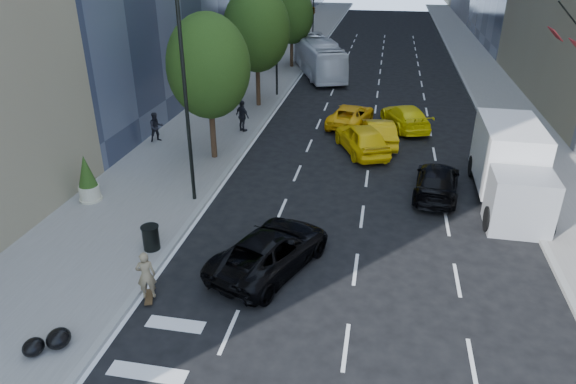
% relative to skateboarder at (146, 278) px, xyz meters
% --- Properties ---
extents(ground, '(160.00, 160.00, 0.00)m').
position_rel_skateboarder_xyz_m(ground, '(5.51, 3.00, -0.84)').
color(ground, black).
rests_on(ground, ground).
extents(sidewalk_left, '(6.00, 120.00, 0.15)m').
position_rel_skateboarder_xyz_m(sidewalk_left, '(-3.49, 33.00, -0.77)').
color(sidewalk_left, slate).
rests_on(sidewalk_left, ground).
extents(sidewalk_right, '(4.00, 120.00, 0.15)m').
position_rel_skateboarder_xyz_m(sidewalk_right, '(15.51, 33.00, -0.77)').
color(sidewalk_right, slate).
rests_on(sidewalk_right, ground).
extents(lamp_near, '(2.13, 0.22, 10.00)m').
position_rel_skateboarder_xyz_m(lamp_near, '(-0.82, 7.00, 4.97)').
color(lamp_near, black).
rests_on(lamp_near, sidewalk_left).
extents(lamp_far, '(2.13, 0.22, 10.00)m').
position_rel_skateboarder_xyz_m(lamp_far, '(-0.82, 25.00, 4.97)').
color(lamp_far, black).
rests_on(lamp_far, sidewalk_left).
extents(tree_near, '(4.20, 4.20, 7.46)m').
position_rel_skateboarder_xyz_m(tree_near, '(-1.69, 12.00, 4.13)').
color(tree_near, black).
rests_on(tree_near, sidewalk_left).
extents(tree_mid, '(4.50, 4.50, 7.99)m').
position_rel_skateboarder_xyz_m(tree_mid, '(-1.69, 22.00, 4.48)').
color(tree_mid, black).
rests_on(tree_mid, sidewalk_left).
extents(tree_far, '(3.90, 3.90, 6.92)m').
position_rel_skateboarder_xyz_m(tree_far, '(-1.69, 35.00, 3.78)').
color(tree_far, black).
rests_on(tree_far, sidewalk_left).
extents(traffic_signal, '(2.48, 0.53, 5.20)m').
position_rel_skateboarder_xyz_m(traffic_signal, '(-0.89, 43.00, 3.39)').
color(traffic_signal, black).
rests_on(traffic_signal, sidewalk_left).
extents(skateboarder, '(0.71, 0.59, 1.68)m').
position_rel_skateboarder_xyz_m(skateboarder, '(0.00, 0.00, 0.00)').
color(skateboarder, '#7B6B4D').
rests_on(skateboarder, ground).
extents(black_sedan_lincoln, '(4.22, 5.75, 1.45)m').
position_rel_skateboarder_xyz_m(black_sedan_lincoln, '(3.51, 2.56, -0.11)').
color(black_sedan_lincoln, black).
rests_on(black_sedan_lincoln, ground).
extents(black_sedan_mercedes, '(2.47, 4.90, 1.36)m').
position_rel_skateboarder_xyz_m(black_sedan_mercedes, '(9.71, 9.75, -0.16)').
color(black_sedan_mercedes, black).
rests_on(black_sedan_mercedes, ground).
extents(taxi_a, '(3.65, 5.18, 1.64)m').
position_rel_skateboarder_xyz_m(taxi_a, '(6.01, 14.50, -0.02)').
color(taxi_a, yellow).
rests_on(taxi_a, ground).
extents(taxi_b, '(2.32, 4.59, 1.44)m').
position_rel_skateboarder_xyz_m(taxi_b, '(6.87, 16.03, -0.12)').
color(taxi_b, '#CFA00A').
rests_on(taxi_b, ground).
extents(taxi_c, '(3.05, 5.10, 1.33)m').
position_rel_skateboarder_xyz_m(taxi_c, '(5.03, 19.11, -0.18)').
color(taxi_c, yellow).
rests_on(taxi_c, ground).
extents(taxi_d, '(3.47, 5.37, 1.45)m').
position_rel_skateboarder_xyz_m(taxi_d, '(8.42, 19.26, -0.12)').
color(taxi_d, yellow).
rests_on(taxi_d, ground).
extents(city_bus, '(6.08, 11.27, 3.07)m').
position_rel_skateboarder_xyz_m(city_bus, '(1.13, 32.74, 0.70)').
color(city_bus, white).
rests_on(city_bus, ground).
extents(box_truck, '(2.62, 6.95, 3.30)m').
position_rel_skateboarder_xyz_m(box_truck, '(12.71, 9.74, 0.84)').
color(box_truck, white).
rests_on(box_truck, ground).
extents(pedestrian_a, '(1.05, 1.02, 1.70)m').
position_rel_skateboarder_xyz_m(pedestrian_a, '(-5.69, 13.71, 0.16)').
color(pedestrian_a, black).
rests_on(pedestrian_a, sidewalk_left).
extents(pedestrian_b, '(1.18, 1.02, 1.90)m').
position_rel_skateboarder_xyz_m(pedestrian_b, '(-1.29, 16.34, 0.26)').
color(pedestrian_b, black).
rests_on(pedestrian_b, sidewalk_left).
extents(trash_can, '(0.61, 0.61, 0.92)m').
position_rel_skateboarder_xyz_m(trash_can, '(-1.09, 2.70, -0.23)').
color(trash_can, black).
rests_on(trash_can, sidewalk_left).
extents(planter_shrub, '(0.89, 0.89, 2.14)m').
position_rel_skateboarder_xyz_m(planter_shrub, '(-5.49, 6.00, 0.33)').
color(planter_shrub, beige).
rests_on(planter_shrub, sidewalk_left).
extents(garbage_bags, '(1.13, 1.09, 0.56)m').
position_rel_skateboarder_xyz_m(garbage_bags, '(-1.69, -2.81, -0.42)').
color(garbage_bags, black).
rests_on(garbage_bags, sidewalk_left).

